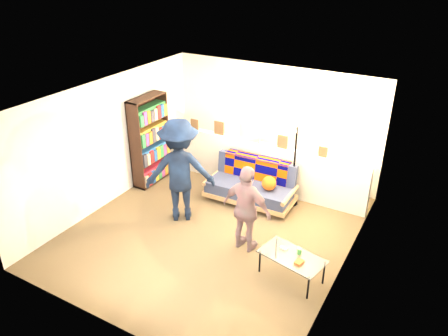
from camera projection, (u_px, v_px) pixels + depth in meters
name	position (u px, v px, depth m)	size (l,w,h in m)	color
ground	(213.00, 230.00, 7.66)	(5.00, 5.00, 0.00)	brown
room_shell	(226.00, 133.00, 7.28)	(4.60, 5.05, 2.45)	silver
half_wall_ledge	(258.00, 165.00, 8.84)	(4.45, 0.15, 1.00)	silver
ledge_decor	(249.00, 133.00, 8.62)	(2.97, 0.02, 0.45)	brown
futon_sofa	(252.00, 185.00, 8.42)	(1.74, 0.88, 0.73)	tan
bookshelf	(150.00, 143.00, 8.96)	(0.31, 0.92, 1.84)	black
coffee_table	(292.00, 257.00, 6.40)	(1.04, 0.72, 0.49)	black
floor_lamp	(297.00, 147.00, 7.95)	(0.37, 0.30, 1.68)	black
person_left	(180.00, 171.00, 7.64)	(1.23, 0.71, 1.90)	black
person_right	(247.00, 209.00, 6.89)	(0.87, 0.36, 1.48)	#C47F8D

